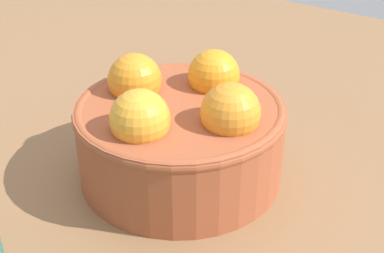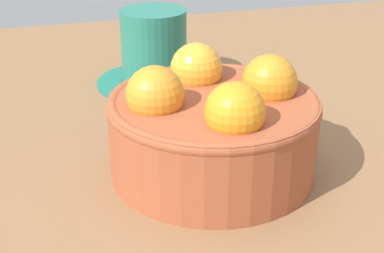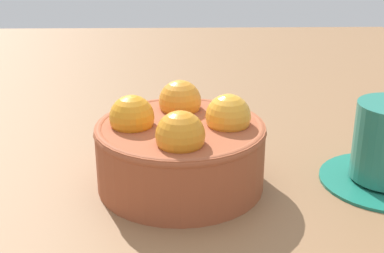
{
  "view_description": "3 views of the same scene",
  "coord_description": "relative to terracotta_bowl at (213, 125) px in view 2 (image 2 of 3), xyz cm",
  "views": [
    {
      "loc": [
        -21.78,
        27.95,
        25.1
      ],
      "look_at": [
        -1.51,
        0.48,
        5.22
      ],
      "focal_mm": 48.75,
      "sensor_mm": 36.0,
      "label": 1
    },
    {
      "loc": [
        -12.93,
        -37.9,
        23.13
      ],
      "look_at": [
        -1.36,
        1.24,
        3.6
      ],
      "focal_mm": 52.94,
      "sensor_mm": 36.0,
      "label": 2
    },
    {
      "loc": [
        47.42,
        0.21,
        25.07
      ],
      "look_at": [
        -1.11,
        1.37,
        5.77
      ],
      "focal_mm": 49.92,
      "sensor_mm": 36.0,
      "label": 3
    }
  ],
  "objects": [
    {
      "name": "terracotta_bowl",
      "position": [
        0.0,
        0.0,
        0.0
      ],
      "size": [
        16.54,
        16.54,
        9.4
      ],
      "color": "#9E4C2D",
      "rests_on": "ground_plane"
    },
    {
      "name": "coffee_cup",
      "position": [
        -0.19,
        20.6,
        -0.48
      ],
      "size": [
        13.06,
        13.06,
        8.32
      ],
      "color": "#1B715B",
      "rests_on": "ground_plane"
    },
    {
      "name": "ground_plane",
      "position": [
        -0.0,
        -0.01,
        -5.63
      ],
      "size": [
        158.97,
        97.67,
        3.06
      ],
      "primitive_type": "cube",
      "color": "brown"
    }
  ]
}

